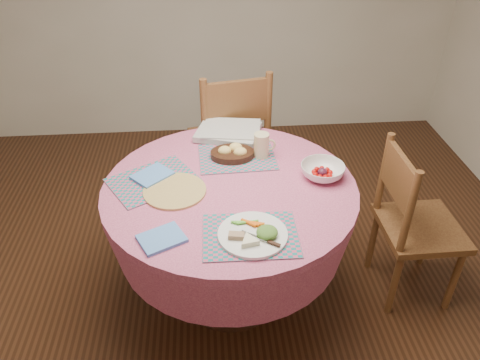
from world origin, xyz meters
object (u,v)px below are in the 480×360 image
object	(u,v)px
chair_back	(231,139)
wicker_trivet	(175,191)
dining_table	(230,217)
bread_bowl	(233,153)
latte_mug	(262,145)
fruit_bowl	(322,171)
dinner_plate	(254,234)
chair_right	(412,222)

from	to	relation	value
chair_back	wicker_trivet	bearing A→B (deg)	58.41
dining_table	bread_bowl	size ratio (longest dim) A/B	5.39
dining_table	bread_bowl	xyz separation A→B (m)	(0.03, 0.25, 0.23)
wicker_trivet	latte_mug	bearing A→B (deg)	32.22
bread_bowl	fruit_bowl	world-z (taller)	bread_bowl
wicker_trivet	bread_bowl	bearing A→B (deg)	44.02
dining_table	latte_mug	world-z (taller)	latte_mug
dinner_plate	fruit_bowl	world-z (taller)	fruit_bowl
bread_bowl	dining_table	bearing A→B (deg)	-97.09
wicker_trivet	bread_bowl	distance (m)	0.41
dining_table	chair_right	distance (m)	0.96
dining_table	fruit_bowl	size ratio (longest dim) A/B	5.53
dinner_plate	fruit_bowl	size ratio (longest dim) A/B	1.31
chair_back	bread_bowl	world-z (taller)	chair_back
chair_back	bread_bowl	size ratio (longest dim) A/B	4.52
dinner_plate	latte_mug	world-z (taller)	latte_mug
chair_back	bread_bowl	xyz separation A→B (m)	(-0.03, -0.56, 0.24)
chair_back	dinner_plate	distance (m)	1.23
wicker_trivet	dinner_plate	world-z (taller)	dinner_plate
chair_right	latte_mug	size ratio (longest dim) A/B	7.01
wicker_trivet	fruit_bowl	bearing A→B (deg)	5.48
dining_table	latte_mug	xyz separation A→B (m)	(0.19, 0.25, 0.27)
chair_right	latte_mug	world-z (taller)	chair_right
dinner_plate	fruit_bowl	xyz separation A→B (m)	(0.38, 0.42, 0.01)
latte_mug	fruit_bowl	size ratio (longest dim) A/B	0.58
dining_table	dinner_plate	size ratio (longest dim) A/B	4.22
chair_back	bread_bowl	bearing A→B (deg)	76.49
wicker_trivet	dining_table	bearing A→B (deg)	6.66
fruit_bowl	dining_table	bearing A→B (deg)	-175.19
chair_back	wicker_trivet	size ratio (longest dim) A/B	3.47
chair_right	dinner_plate	world-z (taller)	chair_right
dining_table	latte_mug	size ratio (longest dim) A/B	9.45
dining_table	wicker_trivet	size ratio (longest dim) A/B	4.13
wicker_trivet	fruit_bowl	world-z (taller)	fruit_bowl
dinner_plate	bread_bowl	distance (m)	0.64
dining_table	wicker_trivet	bearing A→B (deg)	-173.34
bread_bowl	latte_mug	bearing A→B (deg)	-1.00
dining_table	chair_back	size ratio (longest dim) A/B	1.19
dining_table	fruit_bowl	world-z (taller)	fruit_bowl
chair_back	latte_mug	world-z (taller)	chair_back
wicker_trivet	bread_bowl	xyz separation A→B (m)	(0.30, 0.29, 0.03)
chair_right	fruit_bowl	world-z (taller)	chair_right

